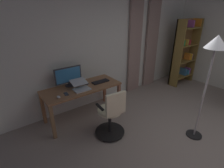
{
  "coord_description": "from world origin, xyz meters",
  "views": [
    {
      "loc": [
        2.62,
        0.67,
        2.19
      ],
      "look_at": [
        0.9,
        -1.6,
        0.92
      ],
      "focal_mm": 26.96,
      "sensor_mm": 36.0,
      "label": 1
    }
  ],
  "objects_px": {
    "bookshelf": "(184,53)",
    "office_chair": "(111,115)",
    "desk": "(82,91)",
    "cell_phone_by_monitor": "(66,94)",
    "computer_keyboard": "(101,82)",
    "cell_phone_face_up": "(85,84)",
    "computer_mouse": "(59,97)",
    "computer_monitor": "(68,76)",
    "floor_lamp": "(214,54)",
    "laptop": "(81,87)"
  },
  "relations": [
    {
      "from": "bookshelf",
      "to": "computer_monitor",
      "type": "bearing_deg",
      "value": -5.59
    },
    {
      "from": "desk",
      "to": "laptop",
      "type": "xyz_separation_m",
      "value": [
        0.06,
        0.09,
        0.15
      ]
    },
    {
      "from": "office_chair",
      "to": "bookshelf",
      "type": "bearing_deg",
      "value": 17.37
    },
    {
      "from": "cell_phone_by_monitor",
      "to": "bookshelf",
      "type": "height_order",
      "value": "bookshelf"
    },
    {
      "from": "bookshelf",
      "to": "cell_phone_face_up",
      "type": "bearing_deg",
      "value": -3.94
    },
    {
      "from": "cell_phone_face_up",
      "to": "floor_lamp",
      "type": "xyz_separation_m",
      "value": [
        -1.24,
        1.88,
        0.84
      ]
    },
    {
      "from": "computer_keyboard",
      "to": "bookshelf",
      "type": "distance_m",
      "value": 3.0
    },
    {
      "from": "laptop",
      "to": "bookshelf",
      "type": "xyz_separation_m",
      "value": [
        -3.5,
        0.06,
        0.19
      ]
    },
    {
      "from": "computer_keyboard",
      "to": "bookshelf",
      "type": "bearing_deg",
      "value": 177.8
    },
    {
      "from": "computer_monitor",
      "to": "cell_phone_by_monitor",
      "type": "xyz_separation_m",
      "value": [
        0.21,
        0.33,
        -0.22
      ]
    },
    {
      "from": "bookshelf",
      "to": "cell_phone_by_monitor",
      "type": "bearing_deg",
      "value": -0.35
    },
    {
      "from": "computer_monitor",
      "to": "computer_keyboard",
      "type": "distance_m",
      "value": 0.7
    },
    {
      "from": "desk",
      "to": "computer_monitor",
      "type": "height_order",
      "value": "computer_monitor"
    },
    {
      "from": "office_chair",
      "to": "laptop",
      "type": "relative_size",
      "value": 2.73
    },
    {
      "from": "bookshelf",
      "to": "laptop",
      "type": "bearing_deg",
      "value": -0.97
    },
    {
      "from": "office_chair",
      "to": "floor_lamp",
      "type": "bearing_deg",
      "value": -32.19
    },
    {
      "from": "desk",
      "to": "cell_phone_by_monitor",
      "type": "bearing_deg",
      "value": 17.32
    },
    {
      "from": "office_chair",
      "to": "desk",
      "type": "bearing_deg",
      "value": 103.81
    },
    {
      "from": "computer_monitor",
      "to": "computer_keyboard",
      "type": "xyz_separation_m",
      "value": [
        -0.62,
        0.24,
        -0.21
      ]
    },
    {
      "from": "cell_phone_face_up",
      "to": "computer_mouse",
      "type": "bearing_deg",
      "value": -4.04
    },
    {
      "from": "desk",
      "to": "computer_keyboard",
      "type": "relative_size",
      "value": 4.23
    },
    {
      "from": "computer_mouse",
      "to": "floor_lamp",
      "type": "bearing_deg",
      "value": 139.77
    },
    {
      "from": "laptop",
      "to": "office_chair",
      "type": "bearing_deg",
      "value": 104.27
    },
    {
      "from": "computer_monitor",
      "to": "floor_lamp",
      "type": "xyz_separation_m",
      "value": [
        -1.54,
        2.01,
        0.62
      ]
    },
    {
      "from": "office_chair",
      "to": "computer_keyboard",
      "type": "xyz_separation_m",
      "value": [
        -0.32,
        -0.82,
        0.3
      ]
    },
    {
      "from": "office_chair",
      "to": "computer_mouse",
      "type": "xyz_separation_m",
      "value": [
        0.68,
        -0.67,
        0.3
      ]
    },
    {
      "from": "desk",
      "to": "floor_lamp",
      "type": "bearing_deg",
      "value": 127.18
    },
    {
      "from": "bookshelf",
      "to": "office_chair",
      "type": "bearing_deg",
      "value": 12.04
    },
    {
      "from": "office_chair",
      "to": "laptop",
      "type": "bearing_deg",
      "value": 109.39
    },
    {
      "from": "cell_phone_face_up",
      "to": "floor_lamp",
      "type": "relative_size",
      "value": 0.08
    },
    {
      "from": "office_chair",
      "to": "computer_mouse",
      "type": "relative_size",
      "value": 9.49
    },
    {
      "from": "cell_phone_by_monitor",
      "to": "floor_lamp",
      "type": "height_order",
      "value": "floor_lamp"
    },
    {
      "from": "desk",
      "to": "bookshelf",
      "type": "relative_size",
      "value": 0.82
    },
    {
      "from": "desk",
      "to": "cell_phone_face_up",
      "type": "bearing_deg",
      "value": -147.38
    },
    {
      "from": "computer_monitor",
      "to": "laptop",
      "type": "height_order",
      "value": "computer_monitor"
    },
    {
      "from": "desk",
      "to": "computer_mouse",
      "type": "height_order",
      "value": "computer_mouse"
    },
    {
      "from": "computer_monitor",
      "to": "laptop",
      "type": "bearing_deg",
      "value": 111.07
    },
    {
      "from": "desk",
      "to": "computer_mouse",
      "type": "bearing_deg",
      "value": 17.6
    },
    {
      "from": "office_chair",
      "to": "computer_monitor",
      "type": "xyz_separation_m",
      "value": [
        0.3,
        -1.06,
        0.51
      ]
    },
    {
      "from": "computer_keyboard",
      "to": "laptop",
      "type": "relative_size",
      "value": 1.08
    },
    {
      "from": "computer_keyboard",
      "to": "cell_phone_face_up",
      "type": "height_order",
      "value": "computer_keyboard"
    },
    {
      "from": "office_chair",
      "to": "cell_phone_face_up",
      "type": "bearing_deg",
      "value": 95.15
    },
    {
      "from": "computer_mouse",
      "to": "bookshelf",
      "type": "xyz_separation_m",
      "value": [
        -3.99,
        -0.03,
        0.23
      ]
    },
    {
      "from": "computer_monitor",
      "to": "cell_phone_by_monitor",
      "type": "distance_m",
      "value": 0.45
    },
    {
      "from": "computer_monitor",
      "to": "floor_lamp",
      "type": "distance_m",
      "value": 2.61
    },
    {
      "from": "computer_monitor",
      "to": "floor_lamp",
      "type": "bearing_deg",
      "value": 127.53
    },
    {
      "from": "cell_phone_face_up",
      "to": "computer_keyboard",
      "type": "bearing_deg",
      "value": 135.52
    },
    {
      "from": "cell_phone_by_monitor",
      "to": "bookshelf",
      "type": "distance_m",
      "value": 3.83
    },
    {
      "from": "computer_keyboard",
      "to": "floor_lamp",
      "type": "distance_m",
      "value": 2.16
    },
    {
      "from": "computer_monitor",
      "to": "laptop",
      "type": "distance_m",
      "value": 0.36
    }
  ]
}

